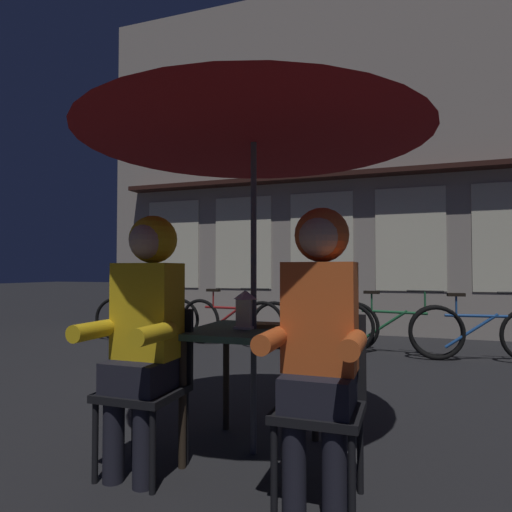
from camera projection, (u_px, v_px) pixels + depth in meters
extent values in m
plane|color=#232326|center=(254.00, 453.00, 2.60)|extent=(60.00, 60.00, 0.00)
cube|color=#42664C|center=(254.00, 332.00, 2.62)|extent=(0.72, 0.72, 0.04)
cylinder|color=#2D2319|center=(182.00, 403.00, 2.42)|extent=(0.04, 0.04, 0.70)
cylinder|color=#2D2319|center=(291.00, 416.00, 2.22)|extent=(0.04, 0.04, 0.70)
cylinder|color=#2D2319|center=(226.00, 377.00, 3.01)|extent=(0.04, 0.04, 0.70)
cylinder|color=#2D2319|center=(315.00, 385.00, 2.80)|extent=(0.04, 0.04, 0.70)
cylinder|color=#4C4C51|center=(254.00, 265.00, 2.64)|extent=(0.04, 0.04, 2.25)
cone|color=maroon|center=(254.00, 112.00, 2.67)|extent=(2.10, 2.10, 0.38)
sphere|color=#4C4C51|center=(254.00, 76.00, 2.67)|extent=(0.06, 0.06, 0.06)
cube|color=white|center=(245.00, 327.00, 2.62)|extent=(0.11, 0.11, 0.02)
cube|color=white|center=(245.00, 313.00, 2.63)|extent=(0.09, 0.09, 0.16)
pyramid|color=white|center=(245.00, 295.00, 2.63)|extent=(0.11, 0.11, 0.06)
cube|color=black|center=(143.00, 393.00, 2.36)|extent=(0.40, 0.40, 0.04)
cylinder|color=black|center=(153.00, 451.00, 2.13)|extent=(0.03, 0.03, 0.41)
cylinder|color=black|center=(95.00, 442.00, 2.24)|extent=(0.03, 0.03, 0.41)
cylinder|color=black|center=(186.00, 428.00, 2.45)|extent=(0.03, 0.03, 0.41)
cylinder|color=black|center=(134.00, 421.00, 2.56)|extent=(0.03, 0.03, 0.41)
cube|color=black|center=(161.00, 344.00, 2.54)|extent=(0.40, 0.03, 0.42)
cube|color=black|center=(319.00, 411.00, 2.04)|extent=(0.40, 0.40, 0.04)
cylinder|color=black|center=(352.00, 483.00, 1.82)|extent=(0.03, 0.03, 0.41)
cylinder|color=black|center=(274.00, 470.00, 1.93)|extent=(0.03, 0.03, 0.41)
cylinder|color=black|center=(360.00, 451.00, 2.14)|extent=(0.03, 0.03, 0.41)
cylinder|color=black|center=(293.00, 442.00, 2.25)|extent=(0.03, 0.03, 0.41)
cube|color=black|center=(326.00, 355.00, 2.22)|extent=(0.40, 0.03, 0.42)
cylinder|color=black|center=(144.00, 442.00, 2.20)|extent=(0.11, 0.11, 0.45)
cylinder|color=black|center=(114.00, 437.00, 2.26)|extent=(0.11, 0.11, 0.45)
cube|color=black|center=(143.00, 374.00, 2.36)|extent=(0.32, 0.36, 0.16)
cube|color=yellow|center=(148.00, 310.00, 2.41)|extent=(0.34, 0.22, 0.52)
cylinder|color=yellow|center=(154.00, 334.00, 2.14)|extent=(0.09, 0.30, 0.09)
cylinder|color=yellow|center=(94.00, 330.00, 2.25)|extent=(0.09, 0.30, 0.09)
sphere|color=tan|center=(148.00, 241.00, 2.42)|extent=(0.21, 0.21, 0.21)
sphere|color=yellow|center=(153.00, 239.00, 2.47)|extent=(0.27, 0.27, 0.27)
cylinder|color=black|center=(334.00, 470.00, 1.89)|extent=(0.11, 0.11, 0.45)
cylinder|color=black|center=(294.00, 464.00, 1.95)|extent=(0.11, 0.11, 0.45)
cube|color=black|center=(319.00, 390.00, 2.05)|extent=(0.32, 0.36, 0.16)
cube|color=#E05B23|center=(320.00, 316.00, 2.09)|extent=(0.34, 0.22, 0.52)
cylinder|color=#E05B23|center=(353.00, 345.00, 1.82)|extent=(0.09, 0.30, 0.09)
cylinder|color=#E05B23|center=(271.00, 340.00, 1.94)|extent=(0.09, 0.30, 0.09)
sphere|color=tan|center=(320.00, 236.00, 2.11)|extent=(0.21, 0.21, 0.21)
sphere|color=#E05B23|center=(322.00, 235.00, 2.15)|extent=(0.27, 0.27, 0.27)
cube|color=#9E9389|center=(365.00, 157.00, 7.74)|extent=(10.00, 0.60, 6.20)
cube|color=#EAE5C6|center=(173.00, 244.00, 8.59)|extent=(1.10, 0.02, 1.70)
cube|color=#EAE5C6|center=(243.00, 243.00, 8.11)|extent=(1.10, 0.02, 1.70)
cube|color=#EAE5C6|center=(321.00, 241.00, 7.63)|extent=(1.10, 0.02, 1.70)
cube|color=#EAE5C6|center=(410.00, 239.00, 7.16)|extent=(1.10, 0.02, 1.70)
cube|color=#EAE5C6|center=(511.00, 237.00, 6.68)|extent=(1.10, 0.02, 1.70)
cube|color=#331914|center=(363.00, 174.00, 7.30)|extent=(9.00, 0.36, 0.08)
torus|color=black|center=(178.00, 319.00, 6.72)|extent=(0.66, 0.19, 0.66)
torus|color=black|center=(115.00, 318.00, 6.85)|extent=(0.66, 0.19, 0.66)
cylinder|color=#236B3D|center=(147.00, 305.00, 6.79)|extent=(0.83, 0.21, 0.04)
cylinder|color=#236B3D|center=(139.00, 317.00, 6.80)|extent=(0.60, 0.16, 0.44)
cylinder|color=#236B3D|center=(129.00, 297.00, 6.83)|extent=(0.02, 0.02, 0.24)
cube|color=black|center=(129.00, 289.00, 6.83)|extent=(0.21, 0.12, 0.04)
cylinder|color=#236B3D|center=(171.00, 296.00, 6.75)|extent=(0.02, 0.02, 0.28)
cylinder|color=black|center=(171.00, 287.00, 6.75)|extent=(0.44, 0.11, 0.02)
torus|color=black|center=(263.00, 325.00, 6.07)|extent=(0.66, 0.11, 0.66)
torus|color=black|center=(200.00, 321.00, 6.50)|extent=(0.66, 0.11, 0.66)
cylinder|color=maroon|center=(230.00, 308.00, 6.29)|extent=(0.84, 0.12, 0.04)
cylinder|color=maroon|center=(223.00, 320.00, 6.34)|extent=(0.61, 0.10, 0.44)
cylinder|color=maroon|center=(213.00, 299.00, 6.41)|extent=(0.02, 0.02, 0.24)
cube|color=black|center=(213.00, 290.00, 6.42)|extent=(0.21, 0.10, 0.04)
cylinder|color=maroon|center=(255.00, 299.00, 6.13)|extent=(0.02, 0.02, 0.28)
cylinder|color=black|center=(255.00, 289.00, 6.14)|extent=(0.44, 0.07, 0.02)
torus|color=black|center=(350.00, 327.00, 5.79)|extent=(0.66, 0.11, 0.66)
torus|color=black|center=(274.00, 325.00, 6.03)|extent=(0.66, 0.11, 0.66)
cylinder|color=#1E4C93|center=(311.00, 310.00, 5.91)|extent=(0.84, 0.11, 0.04)
cylinder|color=#1E4C93|center=(302.00, 324.00, 5.94)|extent=(0.61, 0.09, 0.44)
cylinder|color=#1E4C93|center=(290.00, 301.00, 5.99)|extent=(0.02, 0.02, 0.24)
cube|color=black|center=(290.00, 292.00, 5.99)|extent=(0.21, 0.10, 0.04)
cylinder|color=#1E4C93|center=(340.00, 300.00, 5.83)|extent=(0.02, 0.02, 0.28)
cylinder|color=black|center=(340.00, 290.00, 5.83)|extent=(0.44, 0.06, 0.02)
torus|color=black|center=(436.00, 332.00, 5.40)|extent=(0.66, 0.18, 0.66)
torus|color=black|center=(355.00, 326.00, 5.92)|extent=(0.66, 0.18, 0.66)
cylinder|color=#236B3D|center=(394.00, 312.00, 5.66)|extent=(0.83, 0.21, 0.04)
cylinder|color=#236B3D|center=(384.00, 326.00, 5.72)|extent=(0.60, 0.16, 0.44)
cylinder|color=#236B3D|center=(372.00, 302.00, 5.81)|extent=(0.02, 0.02, 0.24)
cube|color=black|center=(372.00, 292.00, 5.82)|extent=(0.21, 0.12, 0.04)
cylinder|color=#236B3D|center=(425.00, 302.00, 5.47)|extent=(0.02, 0.02, 0.28)
cylinder|color=black|center=(425.00, 291.00, 5.48)|extent=(0.44, 0.11, 0.02)
torus|color=black|center=(437.00, 333.00, 5.29)|extent=(0.66, 0.12, 0.66)
cylinder|color=#1E4C93|center=(482.00, 316.00, 5.19)|extent=(0.84, 0.13, 0.04)
cylinder|color=#1E4C93|center=(471.00, 331.00, 5.21)|extent=(0.61, 0.10, 0.44)
cylinder|color=#1E4C93|center=(456.00, 305.00, 5.25)|extent=(0.02, 0.02, 0.24)
cube|color=black|center=(456.00, 295.00, 5.26)|extent=(0.21, 0.10, 0.04)
cube|color=olive|center=(268.00, 325.00, 2.69)|extent=(0.22, 0.17, 0.02)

